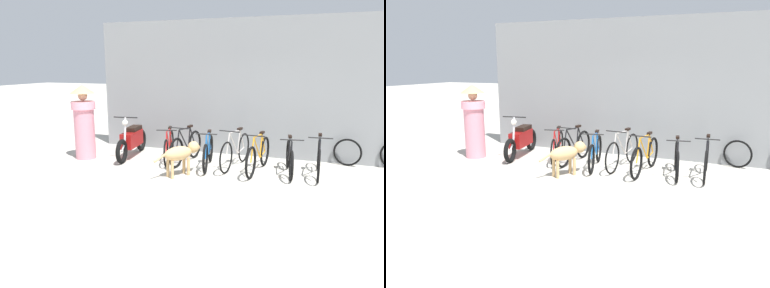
# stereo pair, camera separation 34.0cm
# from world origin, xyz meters

# --- Properties ---
(ground_plane) EXTENTS (60.00, 60.00, 0.00)m
(ground_plane) POSITION_xyz_m (0.00, 0.00, 0.00)
(ground_plane) COLOR #B7B2A5
(shop_wall_back) EXTENTS (8.02, 0.20, 3.34)m
(shop_wall_back) POSITION_xyz_m (0.00, 3.03, 1.67)
(shop_wall_back) COLOR gray
(shop_wall_back) RESTS_ON ground
(bicycle_0) EXTENTS (0.59, 1.62, 0.81)m
(bicycle_0) POSITION_xyz_m (-1.63, 1.83, 0.34)
(bicycle_0) COLOR black
(bicycle_0) RESTS_ON ground
(bicycle_1) EXTENTS (0.46, 1.66, 0.88)m
(bicycle_1) POSITION_xyz_m (-1.18, 1.78, 0.36)
(bicycle_1) COLOR black
(bicycle_1) RESTS_ON ground
(bicycle_2) EXTENTS (0.48, 1.62, 0.83)m
(bicycle_2) POSITION_xyz_m (-0.57, 1.57, 0.34)
(bicycle_2) COLOR black
(bicycle_2) RESTS_ON ground
(bicycle_3) EXTENTS (0.46, 1.76, 0.89)m
(bicycle_3) POSITION_xyz_m (-0.00, 1.79, 0.37)
(bicycle_3) COLOR black
(bicycle_3) RESTS_ON ground
(bicycle_4) EXTENTS (0.46, 1.76, 0.87)m
(bicycle_4) POSITION_xyz_m (0.54, 1.60, 0.35)
(bicycle_4) COLOR black
(bicycle_4) RESTS_ON ground
(bicycle_5) EXTENTS (0.46, 1.59, 0.81)m
(bicycle_5) POSITION_xyz_m (1.18, 1.67, 0.33)
(bicycle_5) COLOR black
(bicycle_5) RESTS_ON ground
(bicycle_6) EXTENTS (0.46, 1.71, 0.87)m
(bicycle_6) POSITION_xyz_m (1.75, 1.78, 0.36)
(bicycle_6) COLOR black
(bicycle_6) RESTS_ON ground
(motorcycle) EXTENTS (0.58, 1.90, 1.05)m
(motorcycle) POSITION_xyz_m (-2.63, 1.83, 0.42)
(motorcycle) COLOR black
(motorcycle) RESTS_ON ground
(stray_dog) EXTENTS (0.71, 1.01, 0.68)m
(stray_dog) POSITION_xyz_m (-0.89, 0.79, 0.47)
(stray_dog) COLOR tan
(stray_dog) RESTS_ON ground
(person_in_robes) EXTENTS (0.72, 0.72, 1.78)m
(person_in_robes) POSITION_xyz_m (-3.61, 1.30, 0.94)
(person_in_robes) COLOR pink
(person_in_robes) RESTS_ON ground
(spare_tire_left) EXTENTS (0.61, 0.21, 0.62)m
(spare_tire_left) POSITION_xyz_m (2.33, 2.79, 0.31)
(spare_tire_left) COLOR black
(spare_tire_left) RESTS_ON ground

